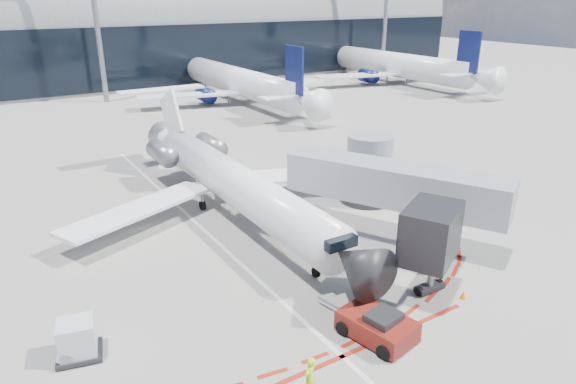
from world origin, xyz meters
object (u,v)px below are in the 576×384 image
ramp_worker (310,377)px  pushback_tug (377,325)px  regional_jet (229,179)px  uld_container (77,340)px

ramp_worker → pushback_tug: bearing=172.5°
regional_jet → ramp_worker: regional_jet is taller
pushback_tug → ramp_worker: size_ratio=3.00×
pushback_tug → ramp_worker: ramp_worker is taller
pushback_tug → uld_container: (-11.23, 5.46, 0.24)m
regional_jet → pushback_tug: (-0.64, -15.76, -1.77)m
regional_jet → uld_container: size_ratio=13.61×
pushback_tug → uld_container: 12.49m
regional_jet → pushback_tug: bearing=-92.3°
uld_container → ramp_worker: bearing=-32.2°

